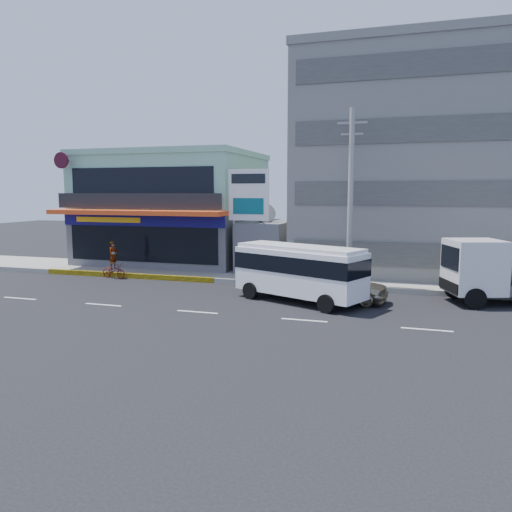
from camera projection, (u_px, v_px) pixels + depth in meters
The scene contains 11 objects.
ground at pixel (197, 312), 22.90m from camera, with size 120.00×120.00×0.00m, color black.
sidewalk at pixel (336, 280), 30.42m from camera, with size 70.00×5.00×0.30m, color gray.
shop_building at pixel (174, 212), 37.95m from camera, with size 12.40×11.70×8.00m.
concrete_building at pixel (425, 169), 33.29m from camera, with size 16.00×12.00×14.00m, color slate.
gap_structure at pixel (268, 247), 34.05m from camera, with size 3.00×6.00×3.50m, color #4B4B50.
satellite_dish at pixel (264, 221), 32.87m from camera, with size 1.50×1.50×0.15m, color slate.
billboard at pixel (249, 201), 31.13m from camera, with size 2.60×0.18×6.90m.
utility_pole_near at pixel (351, 198), 27.49m from camera, with size 1.60×0.30×10.00m.
minibus at pixel (299, 269), 24.80m from camera, with size 7.08×4.71×2.84m.
sedan at pixel (338, 285), 25.12m from camera, with size 2.00×4.98×1.70m, color tan.
motorcycle_rider at pixel (114, 266), 31.83m from camera, with size 1.92×0.97×2.35m.
Camera 1 is at (9.20, -20.58, 5.48)m, focal length 35.00 mm.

